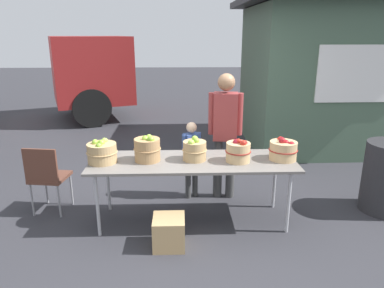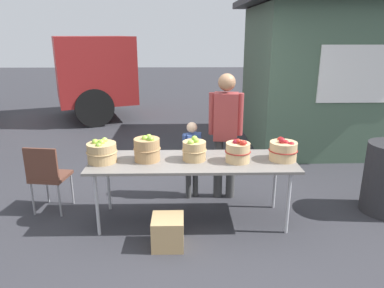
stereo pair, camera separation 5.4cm
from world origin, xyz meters
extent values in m
plane|color=#2D2D33|center=(0.00, 0.00, 0.00)|extent=(40.00, 40.00, 0.00)
cube|color=slate|center=(0.00, 0.00, 0.73)|extent=(2.30, 0.76, 0.03)
cylinder|color=#B2B2B7|center=(-1.03, -0.30, 0.36)|extent=(0.04, 0.04, 0.72)
cylinder|color=#B2B2B7|center=(1.03, -0.30, 0.36)|extent=(0.04, 0.04, 0.72)
cylinder|color=#B2B2B7|center=(-1.03, 0.30, 0.36)|extent=(0.04, 0.04, 0.72)
cylinder|color=#B2B2B7|center=(1.03, 0.30, 0.36)|extent=(0.04, 0.04, 0.72)
cylinder|color=tan|center=(-1.00, -0.02, 0.86)|extent=(0.32, 0.32, 0.22)
torus|color=tan|center=(-1.00, -0.02, 0.87)|extent=(0.34, 0.34, 0.01)
sphere|color=#9EC647|center=(-0.98, 0.06, 0.97)|extent=(0.07, 0.07, 0.07)
sphere|color=#8CB738|center=(-1.07, -0.02, 0.98)|extent=(0.07, 0.07, 0.07)
sphere|color=#8CB738|center=(-1.03, 0.00, 0.96)|extent=(0.07, 0.07, 0.07)
sphere|color=#8CB738|center=(-1.00, -0.03, 0.97)|extent=(0.08, 0.08, 0.08)
sphere|color=#7AA833|center=(-1.01, -0.11, 0.96)|extent=(0.07, 0.07, 0.07)
sphere|color=#9EC647|center=(-1.00, -0.01, 0.97)|extent=(0.08, 0.08, 0.08)
cylinder|color=#A87F51|center=(-0.51, 0.01, 0.88)|extent=(0.29, 0.29, 0.25)
torus|color=#A87F51|center=(-0.51, 0.01, 0.89)|extent=(0.31, 0.31, 0.01)
sphere|color=#8CB738|center=(-0.49, 0.08, 1.00)|extent=(0.07, 0.07, 0.07)
sphere|color=#7AA833|center=(-0.48, -0.03, 1.00)|extent=(0.06, 0.06, 0.06)
sphere|color=#7AA833|center=(-0.46, -0.04, 1.01)|extent=(0.08, 0.08, 0.08)
sphere|color=#8CB738|center=(-0.53, 0.00, 1.01)|extent=(0.07, 0.07, 0.07)
cylinder|color=tan|center=(0.02, 0.02, 0.86)|extent=(0.26, 0.26, 0.22)
torus|color=tan|center=(0.02, 0.02, 0.87)|extent=(0.28, 0.28, 0.01)
sphere|color=#9EC647|center=(0.04, 0.02, 0.97)|extent=(0.07, 0.07, 0.07)
sphere|color=#8CB738|center=(0.02, 0.06, 0.99)|extent=(0.07, 0.07, 0.07)
sphere|color=#7AA833|center=(0.04, 0.00, 0.98)|extent=(0.07, 0.07, 0.07)
sphere|color=#9EC647|center=(-0.02, -0.05, 0.97)|extent=(0.07, 0.07, 0.07)
cylinder|color=tan|center=(0.50, -0.05, 0.86)|extent=(0.27, 0.27, 0.22)
torus|color=maroon|center=(0.50, -0.05, 0.87)|extent=(0.29, 0.29, 0.01)
sphere|color=#B22319|center=(0.50, -0.05, 0.98)|extent=(0.07, 0.07, 0.07)
sphere|color=#B22319|center=(0.54, -0.11, 0.98)|extent=(0.07, 0.07, 0.07)
sphere|color=maroon|center=(0.57, -0.06, 0.96)|extent=(0.07, 0.07, 0.07)
sphere|color=maroon|center=(0.47, -0.04, 0.97)|extent=(0.08, 0.08, 0.08)
cylinder|color=tan|center=(1.02, 0.00, 0.85)|extent=(0.30, 0.30, 0.21)
torus|color=maroon|center=(1.02, 0.00, 0.86)|extent=(0.32, 0.32, 0.01)
sphere|color=maroon|center=(1.03, -0.02, 0.95)|extent=(0.07, 0.07, 0.07)
sphere|color=#B22319|center=(1.01, 0.11, 0.95)|extent=(0.07, 0.07, 0.07)
sphere|color=maroon|center=(0.99, -0.03, 0.98)|extent=(0.07, 0.07, 0.07)
sphere|color=maroon|center=(1.00, 0.05, 0.97)|extent=(0.07, 0.07, 0.07)
sphere|color=maroon|center=(1.08, -0.06, 0.94)|extent=(0.08, 0.08, 0.08)
cylinder|color=#3F3F3F|center=(0.52, 0.63, 0.40)|extent=(0.12, 0.12, 0.80)
cylinder|color=#3F3F3F|center=(0.35, 0.65, 0.40)|extent=(0.12, 0.12, 0.80)
cube|color=maroon|center=(0.44, 0.64, 1.11)|extent=(0.33, 0.26, 0.60)
sphere|color=#936B4C|center=(0.44, 0.64, 1.54)|extent=(0.22, 0.22, 0.22)
cylinder|color=maroon|center=(0.61, 0.62, 1.14)|extent=(0.08, 0.08, 0.54)
cylinder|color=maroon|center=(0.26, 0.66, 1.14)|extent=(0.08, 0.08, 0.54)
cylinder|color=#3F3F3F|center=(0.05, 0.66, 0.25)|extent=(0.07, 0.07, 0.51)
cylinder|color=#3F3F3F|center=(-0.04, 0.61, 0.25)|extent=(0.07, 0.07, 0.51)
cube|color=#334C8C|center=(0.01, 0.63, 0.70)|extent=(0.23, 0.21, 0.38)
sphere|color=beige|center=(0.01, 0.63, 0.97)|extent=(0.14, 0.14, 0.14)
cylinder|color=#334C8C|center=(0.10, 0.69, 0.72)|extent=(0.05, 0.05, 0.34)
cylinder|color=#334C8C|center=(-0.09, 0.58, 0.72)|extent=(0.05, 0.05, 0.34)
cube|color=maroon|center=(-2.39, 5.48, 1.25)|extent=(2.42, 2.60, 1.60)
cube|color=black|center=(-1.60, 5.77, 1.57)|extent=(0.65, 1.67, 0.80)
cylinder|color=black|center=(-2.87, 6.31, 0.45)|extent=(0.94, 0.58, 0.90)
cylinder|color=black|center=(-2.21, 4.53, 0.45)|extent=(0.94, 0.58, 0.90)
cube|color=#47604C|center=(2.74, 3.07, 1.30)|extent=(3.03, 2.44, 2.60)
cube|color=#262628|center=(2.74, 3.07, 2.68)|extent=(3.54, 2.94, 0.12)
cube|color=white|center=(2.72, 1.86, 1.50)|extent=(1.40, 0.06, 0.90)
cube|color=brown|center=(-1.73, 0.31, 0.44)|extent=(0.45, 0.45, 0.04)
cube|color=brown|center=(-1.75, 0.14, 0.66)|extent=(0.40, 0.09, 0.40)
cylinder|color=gray|center=(-1.54, 0.46, 0.21)|extent=(0.02, 0.02, 0.42)
cylinder|color=gray|center=(-1.87, 0.51, 0.21)|extent=(0.02, 0.02, 0.42)
cylinder|color=gray|center=(-1.58, 0.12, 0.21)|extent=(0.02, 0.02, 0.42)
cylinder|color=gray|center=(-1.92, 0.17, 0.21)|extent=(0.02, 0.02, 0.42)
cube|color=tan|center=(-0.27, -0.53, 0.16)|extent=(0.32, 0.32, 0.32)
camera|label=1|loc=(-0.14, -3.76, 2.11)|focal=33.36mm
camera|label=2|loc=(-0.08, -3.77, 2.11)|focal=33.36mm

